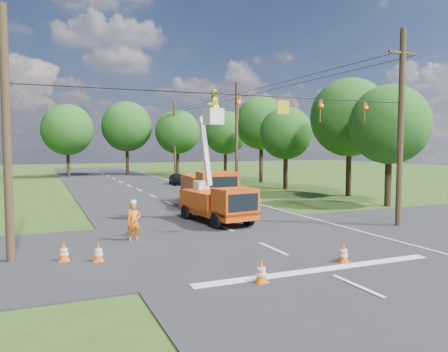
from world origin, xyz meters
name	(u,v)px	position (x,y,z in m)	size (l,w,h in m)	color
ground	(152,196)	(0.00, 20.00, 0.00)	(140.00, 140.00, 0.00)	#294916
road_main	(152,196)	(0.00, 20.00, 0.00)	(12.00, 100.00, 0.06)	black
road_cross	(250,240)	(0.00, 2.00, 0.00)	(56.00, 10.00, 0.07)	black
stop_bar	(321,271)	(0.00, -3.20, 0.00)	(9.00, 0.45, 0.02)	silver
edge_line	(216,193)	(5.60, 20.00, 0.00)	(0.12, 90.00, 0.02)	silver
bucket_truck	(217,194)	(0.25, 6.49, 1.56)	(2.72, 5.60, 7.14)	#C44A0D
second_truck	(209,187)	(2.22, 12.92, 1.28)	(3.11, 6.78, 2.46)	#C44A0D
ground_worker	(134,222)	(-4.77, 3.76, 0.83)	(0.61, 0.40, 1.67)	orange
distant_car	(178,179)	(5.00, 29.22, 0.63)	(1.49, 3.71, 1.27)	black
traffic_cone_0	(261,272)	(-2.40, -3.57, 0.36)	(0.38, 0.38, 0.71)	#FF5B0D
traffic_cone_1	(343,253)	(1.34, -2.67, 0.36)	(0.38, 0.38, 0.71)	#FF5B0D
traffic_cone_2	(243,210)	(2.56, 8.10, 0.36)	(0.38, 0.38, 0.71)	#FF5B0D
traffic_cone_3	(227,202)	(3.20, 11.95, 0.36)	(0.38, 0.38, 0.71)	#FF5B0D
traffic_cone_4	(98,252)	(-6.63, 0.81, 0.36)	(0.38, 0.38, 0.71)	#FF5B0D
traffic_cone_5	(64,252)	(-7.75, 1.33, 0.36)	(0.38, 0.38, 0.71)	#FF5B0D
traffic_cone_7	(212,194)	(3.99, 16.69, 0.36)	(0.38, 0.38, 0.71)	#FF5B0D
traffic_cone_8	(131,212)	(-3.71, 9.99, 0.36)	(0.38, 0.38, 0.71)	#FF5B0D
pole_right_near	(401,127)	(8.50, 2.00, 5.11)	(1.80, 0.30, 10.00)	#4C3823
pole_right_mid	(237,135)	(8.50, 22.00, 5.11)	(1.80, 0.30, 10.00)	#4C3823
pole_right_far	(175,138)	(8.50, 42.00, 5.11)	(1.80, 0.30, 10.00)	#4C3823
pole_left	(7,135)	(-9.50, 2.00, 4.50)	(0.30, 0.30, 9.00)	#4C3823
signal_span	(295,107)	(2.23, 1.99, 5.88)	(18.00, 0.29, 1.07)	black
tree_right_a	(390,125)	(13.50, 8.00, 5.56)	(5.40, 5.40, 8.28)	#382616
tree_right_b	(350,118)	(15.00, 14.00, 6.43)	(6.40, 6.40, 9.65)	#382616
tree_right_c	(286,133)	(13.20, 21.00, 5.31)	(5.00, 5.00, 7.83)	#382616
tree_right_d	(261,123)	(14.80, 29.00, 6.68)	(6.00, 6.00, 9.70)	#382616
tree_right_e	(225,133)	(13.80, 37.00, 5.81)	(5.60, 5.60, 8.63)	#382616
tree_far_a	(67,130)	(-5.00, 45.00, 6.19)	(6.60, 6.60, 9.50)	#382616
tree_far_b	(127,127)	(3.00, 47.00, 6.81)	(7.00, 7.00, 10.32)	#382616
tree_far_c	(178,132)	(9.50, 44.00, 6.06)	(6.20, 6.20, 9.18)	#382616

